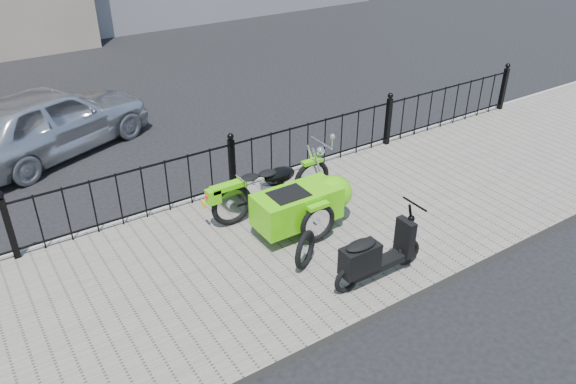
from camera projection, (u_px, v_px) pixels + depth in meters
ground at (273, 231)px, 8.80m from camera, size 120.00×120.00×0.00m
sidewalk at (291, 244)px, 8.41m from camera, size 30.00×3.80×0.12m
curb at (230, 190)px, 9.81m from camera, size 30.00×0.10×0.12m
iron_fence at (232, 166)px, 9.45m from camera, size 14.11×0.11×1.08m
motorcycle_sidecar at (302, 199)px, 8.51m from camera, size 2.28×1.48×0.98m
scooter at (374, 256)px, 7.38m from camera, size 1.47×0.43×1.00m
spare_tire at (305, 250)px, 7.69m from camera, size 0.52×0.36×0.56m
sedan_car at (49, 121)px, 10.91m from camera, size 4.37×3.07×1.38m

